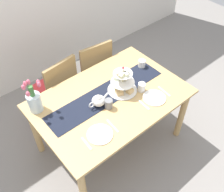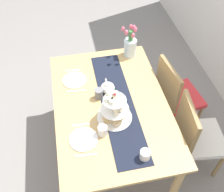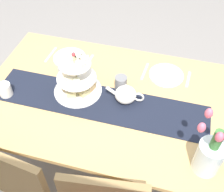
{
  "view_description": "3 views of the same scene",
  "coord_description": "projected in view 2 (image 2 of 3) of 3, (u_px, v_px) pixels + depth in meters",
  "views": [
    {
      "loc": [
        -1.16,
        -1.4,
        2.63
      ],
      "look_at": [
        0.01,
        -0.02,
        0.78
      ],
      "focal_mm": 42.28,
      "sensor_mm": 36.0,
      "label": 1
    },
    {
      "loc": [
        1.49,
        -0.29,
        2.55
      ],
      "look_at": [
        -0.03,
        0.02,
        0.82
      ],
      "focal_mm": 41.98,
      "sensor_mm": 36.0,
      "label": 2
    },
    {
      "loc": [
        -0.37,
        1.12,
        2.04
      ],
      "look_at": [
        -0.08,
        0.07,
        0.86
      ],
      "focal_mm": 44.85,
      "sensor_mm": 36.0,
      "label": 3
    }
  ],
  "objects": [
    {
      "name": "fork_right",
      "position": [
        81.0,
        125.0,
        2.19
      ],
      "size": [
        0.02,
        0.15,
        0.01
      ],
      "primitive_type": "cube",
      "rotation": [
        0.0,
        0.0,
        -0.06
      ],
      "color": "silver",
      "rests_on": "dining_table"
    },
    {
      "name": "ground_plane",
      "position": [
        111.0,
        148.0,
        2.91
      ],
      "size": [
        8.0,
        8.0,
        0.0
      ],
      "primitive_type": "plane",
      "color": "gray"
    },
    {
      "name": "mug_white_text",
      "position": [
        103.0,
        131.0,
        2.09
      ],
      "size": [
        0.08,
        0.08,
        0.09
      ],
      "primitive_type": "cylinder",
      "color": "white",
      "rests_on": "dining_table"
    },
    {
      "name": "fork_left",
      "position": [
        73.0,
        70.0,
        2.64
      ],
      "size": [
        0.03,
        0.15,
        0.01
      ],
      "primitive_type": "cube",
      "rotation": [
        0.0,
        0.0,
        -0.06
      ],
      "color": "silver",
      "rests_on": "dining_table"
    },
    {
      "name": "cream_jug",
      "position": [
        145.0,
        155.0,
        1.95
      ],
      "size": [
        0.08,
        0.08,
        0.08
      ],
      "primitive_type": "cylinder",
      "color": "white",
      "rests_on": "dining_table"
    },
    {
      "name": "dining_table",
      "position": [
        111.0,
        111.0,
        2.42
      ],
      "size": [
        1.51,
        1.01,
        0.76
      ],
      "color": "tan",
      "rests_on": "ground_plane"
    },
    {
      "name": "knife_right",
      "position": [
        86.0,
        155.0,
        2.0
      ],
      "size": [
        0.02,
        0.17,
        0.01
      ],
      "primitive_type": "cube",
      "rotation": [
        0.0,
        0.0,
        -0.06
      ],
      "color": "silver",
      "rests_on": "dining_table"
    },
    {
      "name": "table_runner",
      "position": [
        117.0,
        102.0,
        2.35
      ],
      "size": [
        1.32,
        0.28,
        0.0
      ],
      "primitive_type": "cube",
      "color": "black",
      "rests_on": "dining_table"
    },
    {
      "name": "dinner_plate_right",
      "position": [
        84.0,
        139.0,
        2.09
      ],
      "size": [
        0.23,
        0.23,
        0.01
      ],
      "primitive_type": "cylinder",
      "color": "white",
      "rests_on": "dining_table"
    },
    {
      "name": "tiered_cake_stand",
      "position": [
        114.0,
        111.0,
        2.17
      ],
      "size": [
        0.3,
        0.3,
        0.3
      ],
      "color": "beige",
      "rests_on": "table_runner"
    },
    {
      "name": "chair_left",
      "position": [
        175.0,
        94.0,
        2.76
      ],
      "size": [
        0.47,
        0.47,
        0.91
      ],
      "color": "olive",
      "rests_on": "ground_plane"
    },
    {
      "name": "chair_right",
      "position": [
        195.0,
        135.0,
        2.42
      ],
      "size": [
        0.47,
        0.47,
        0.91
      ],
      "color": "olive",
      "rests_on": "ground_plane"
    },
    {
      "name": "dinner_plate_left",
      "position": [
        74.0,
        80.0,
        2.54
      ],
      "size": [
        0.23,
        0.23,
        0.01
      ],
      "primitive_type": "cylinder",
      "color": "white",
      "rests_on": "dining_table"
    },
    {
      "name": "mug_grey",
      "position": [
        99.0,
        94.0,
        2.36
      ],
      "size": [
        0.08,
        0.08,
        0.09
      ],
      "primitive_type": "cylinder",
      "color": "slate",
      "rests_on": "table_runner"
    },
    {
      "name": "tulip_vase",
      "position": [
        130.0,
        45.0,
        2.71
      ],
      "size": [
        0.17,
        0.15,
        0.36
      ],
      "color": "silver",
      "rests_on": "dining_table"
    },
    {
      "name": "knife_left",
      "position": [
        76.0,
        91.0,
        2.45
      ],
      "size": [
        0.03,
        0.17,
        0.01
      ],
      "primitive_type": "cube",
      "rotation": [
        0.0,
        0.0,
        -0.08
      ],
      "color": "silver",
      "rests_on": "dining_table"
    },
    {
      "name": "teapot",
      "position": [
        108.0,
        87.0,
        2.4
      ],
      "size": [
        0.24,
        0.13,
        0.14
      ],
      "color": "white",
      "rests_on": "table_runner"
    }
  ]
}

